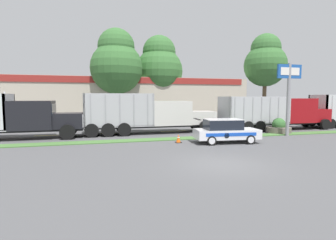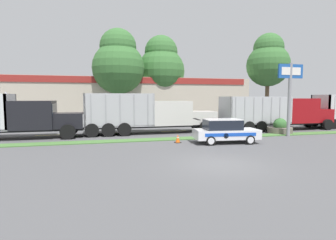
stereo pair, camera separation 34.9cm
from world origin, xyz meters
TOP-DOWN VIEW (x-y plane):
  - ground_plane at (0.00, 0.00)m, footprint 600.00×600.00m
  - grass_verge at (0.00, 7.83)m, footprint 120.00×1.26m
  - centre_line_3 at (-9.57, 12.46)m, footprint 2.40×0.14m
  - centre_line_4 at (-4.17, 12.46)m, footprint 2.40×0.14m
  - centre_line_5 at (1.23, 12.46)m, footprint 2.40×0.14m
  - centre_line_6 at (6.63, 12.46)m, footprint 2.40×0.14m
  - centre_line_7 at (12.03, 12.46)m, footprint 2.40×0.14m
  - dump_truck_lead at (12.35, 10.86)m, footprint 11.45×2.81m
  - dump_truck_mid at (-11.85, 10.88)m, footprint 11.87×2.68m
  - dump_truck_trail at (-0.32, 11.51)m, footprint 11.60×2.67m
  - rally_car at (2.97, 5.38)m, footprint 4.59×2.27m
  - store_sign_post at (9.53, 7.10)m, footprint 2.23×0.28m
  - stone_planter at (9.95, 8.68)m, footprint 2.11×2.11m
  - traffic_cone at (-0.18, 6.26)m, footprint 0.43×0.43m
  - store_building_backdrop at (-2.83, 28.89)m, footprint 36.50×12.10m
  - tree_behind_left at (-3.19, 22.71)m, footprint 6.52×6.52m
  - tree_behind_centre at (-3.08, 24.80)m, footprint 5.69×5.69m
  - tree_behind_right at (18.73, 23.33)m, footprint 6.24×6.24m
  - tree_behind_far_right at (2.89, 25.24)m, footprint 6.60×6.60m

SIDE VIEW (x-z plane):
  - ground_plane at x=0.00m, z-range 0.00..0.00m
  - centre_line_3 at x=-9.57m, z-range 0.00..0.01m
  - centre_line_4 at x=-4.17m, z-range 0.00..0.01m
  - centre_line_5 at x=1.23m, z-range 0.00..0.01m
  - centre_line_6 at x=6.63m, z-range 0.00..0.01m
  - centre_line_7 at x=12.03m, z-range 0.00..0.01m
  - grass_verge at x=0.00m, z-range 0.00..0.06m
  - traffic_cone at x=-0.18m, z-range -0.01..0.58m
  - stone_planter at x=9.95m, z-range -0.21..1.14m
  - rally_car at x=2.97m, z-range 0.00..1.70m
  - dump_truck_trail at x=-0.32m, z-range -0.20..3.32m
  - dump_truck_mid at x=-11.85m, z-range -0.22..3.37m
  - dump_truck_lead at x=12.35m, z-range -0.25..3.44m
  - store_building_backdrop at x=-2.83m, z-range 0.00..5.83m
  - store_sign_post at x=9.53m, z-range 1.10..7.04m
  - tree_behind_left at x=-3.19m, z-range 1.63..13.37m
  - tree_behind_centre at x=-3.08m, z-range 1.90..13.11m
  - tree_behind_far_right at x=2.89m, z-range 1.61..13.42m
  - tree_behind_right at x=18.73m, z-range 2.22..14.81m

